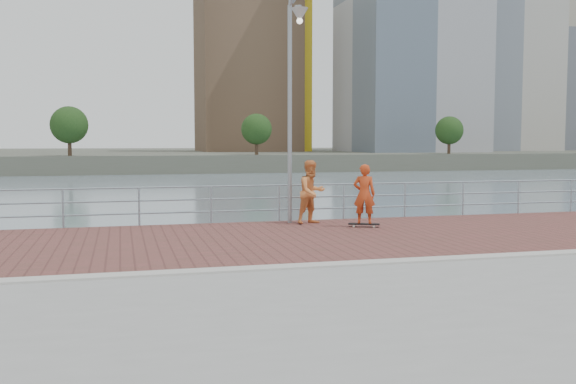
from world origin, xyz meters
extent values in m
plane|color=slate|center=(0.00, 0.00, -2.00)|extent=(400.00, 400.00, 0.00)
cube|color=brown|center=(0.00, 3.60, 0.01)|extent=(40.00, 6.80, 0.02)
cube|color=#B7B5AD|center=(0.00, 0.00, 0.03)|extent=(40.00, 0.40, 0.06)
cube|color=#4C5142|center=(0.00, 122.50, -0.75)|extent=(320.00, 95.00, 2.50)
cylinder|color=#8C9EA8|center=(-5.13, 7.00, 0.55)|extent=(0.06, 0.06, 1.10)
cylinder|color=#8C9EA8|center=(-3.08, 7.00, 0.55)|extent=(0.06, 0.06, 1.10)
cylinder|color=#8C9EA8|center=(-1.03, 7.00, 0.55)|extent=(0.06, 0.06, 1.10)
cylinder|color=#8C9EA8|center=(1.03, 7.00, 0.55)|extent=(0.06, 0.06, 1.10)
cylinder|color=#8C9EA8|center=(3.08, 7.00, 0.55)|extent=(0.06, 0.06, 1.10)
cylinder|color=#8C9EA8|center=(5.13, 7.00, 0.55)|extent=(0.06, 0.06, 1.10)
cylinder|color=#8C9EA8|center=(7.18, 7.00, 0.55)|extent=(0.06, 0.06, 1.10)
cylinder|color=#8C9EA8|center=(9.24, 7.00, 0.55)|extent=(0.06, 0.06, 1.10)
cylinder|color=#8C9EA8|center=(11.29, 7.00, 0.55)|extent=(0.06, 0.06, 1.10)
cylinder|color=#8C9EA8|center=(0.00, 7.00, 1.10)|extent=(39.00, 0.05, 0.05)
cylinder|color=#8C9EA8|center=(0.00, 7.00, 0.73)|extent=(39.00, 0.05, 0.05)
cylinder|color=#8C9EA8|center=(0.00, 7.00, 0.36)|extent=(39.00, 0.05, 0.05)
cylinder|color=gray|center=(1.23, 6.50, 3.16)|extent=(0.13, 0.13, 6.31)
cylinder|color=gray|center=(1.23, 5.97, 6.31)|extent=(0.08, 1.05, 0.08)
cone|color=#B2B2AD|center=(1.23, 5.45, 6.10)|extent=(0.46, 0.46, 0.37)
cube|color=black|center=(3.00, 5.07, 0.10)|extent=(0.89, 0.55, 0.03)
cylinder|color=beige|center=(2.72, 5.11, 0.05)|extent=(0.08, 0.07, 0.07)
cylinder|color=beige|center=(3.23, 4.89, 0.05)|extent=(0.08, 0.07, 0.07)
cylinder|color=beige|center=(2.78, 5.26, 0.05)|extent=(0.08, 0.07, 0.07)
cylinder|color=beige|center=(3.29, 5.03, 0.05)|extent=(0.08, 0.07, 0.07)
imported|color=#C8411A|center=(3.00, 5.07, 0.94)|extent=(0.72, 0.61, 1.68)
imported|color=#EA8845|center=(1.80, 6.15, 0.94)|extent=(1.09, 0.97, 1.85)
cube|color=gold|center=(30.00, 104.00, 25.50)|extent=(2.00, 2.00, 50.00)
cube|color=brown|center=(20.00, 110.00, 15.83)|extent=(18.00, 18.00, 30.66)
cube|color=#ADA38E|center=(95.00, 115.00, 26.14)|extent=(24.00, 22.00, 51.29)
cylinder|color=#473323|center=(-10.00, 77.00, 2.39)|extent=(0.50, 0.50, 3.78)
sphere|color=#193814|center=(-10.00, 77.00, 4.55)|extent=(4.86, 4.86, 4.86)
cylinder|color=#473323|center=(15.00, 77.00, 2.19)|extent=(0.50, 0.50, 3.38)
sphere|color=#193814|center=(15.00, 77.00, 4.12)|extent=(4.34, 4.34, 4.34)
cylinder|color=#473323|center=(45.00, 77.00, 2.16)|extent=(0.50, 0.50, 3.33)
sphere|color=#193814|center=(45.00, 77.00, 4.07)|extent=(4.28, 4.28, 4.28)
camera|label=1|loc=(-3.56, -11.63, 2.42)|focal=40.00mm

